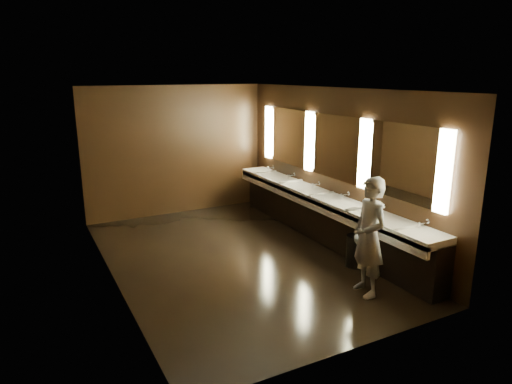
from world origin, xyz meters
TOP-DOWN VIEW (x-y plane):
  - floor at (0.00, 0.00)m, footprint 6.00×6.00m
  - ceiling at (0.00, 0.00)m, footprint 4.00×6.00m
  - wall_back at (0.00, 3.00)m, footprint 4.00×0.02m
  - wall_front at (0.00, -3.00)m, footprint 4.00×0.02m
  - wall_left at (-2.00, 0.00)m, footprint 0.02×6.00m
  - wall_right at (2.00, 0.00)m, footprint 0.02×6.00m
  - sink_counter at (1.79, 0.00)m, footprint 0.55×5.40m
  - mirror_band at (1.98, -0.00)m, footprint 0.06×5.03m
  - person at (1.08, -2.01)m, footprint 0.50×0.67m
  - trash_bin at (1.58, -1.20)m, footprint 0.44×0.44m

SIDE VIEW (x-z plane):
  - floor at x=0.00m, z-range 0.00..0.00m
  - trash_bin at x=1.58m, z-range 0.00..0.52m
  - sink_counter at x=1.79m, z-range -0.01..1.00m
  - person at x=1.08m, z-range 0.00..1.69m
  - wall_back at x=0.00m, z-range 0.00..2.80m
  - wall_front at x=0.00m, z-range 0.00..2.80m
  - wall_left at x=-2.00m, z-range 0.00..2.80m
  - wall_right at x=2.00m, z-range 0.00..2.80m
  - mirror_band at x=1.98m, z-range 1.17..2.32m
  - ceiling at x=0.00m, z-range 2.79..2.81m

